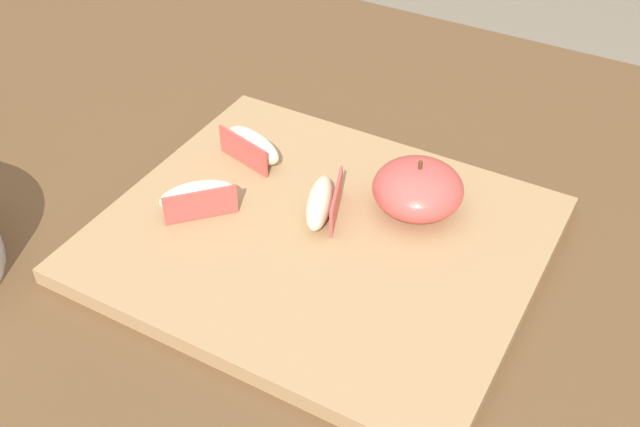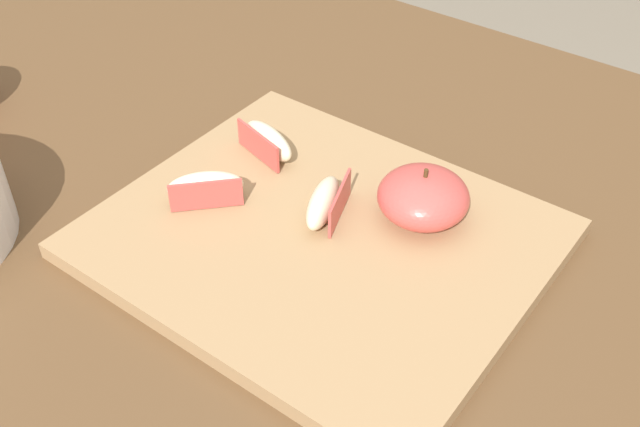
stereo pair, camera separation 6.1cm
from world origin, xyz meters
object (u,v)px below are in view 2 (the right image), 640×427
Objects in this scene: cutting_board at (320,239)px; apple_half_skin_up at (423,197)px; apple_wedge_front at (206,187)px; apple_wedge_back at (328,200)px; apple_wedge_near_knife at (268,141)px.

apple_half_skin_up reaches higher than cutting_board.
apple_wedge_back is at bearing 27.39° from apple_wedge_front.
apple_wedge_back is (-0.07, -0.04, -0.01)m from apple_half_skin_up.
cutting_board is 0.12m from apple_wedge_near_knife.
apple_half_skin_up is (0.06, 0.07, 0.03)m from cutting_board.
apple_wedge_near_knife is at bearing 91.11° from apple_wedge_front.
apple_wedge_near_knife is at bearing 159.21° from apple_wedge_back.
cutting_board is 5.10× the size of apple_wedge_near_knife.
apple_wedge_front is at bearing -166.14° from cutting_board.
apple_half_skin_up is 0.16m from apple_wedge_near_knife.
apple_half_skin_up reaches higher than apple_wedge_near_knife.
apple_wedge_front reaches higher than cutting_board.
apple_wedge_back reaches higher than cutting_board.
apple_wedge_near_knife is at bearing -177.24° from apple_half_skin_up.
apple_wedge_back is 0.10m from apple_wedge_near_knife.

